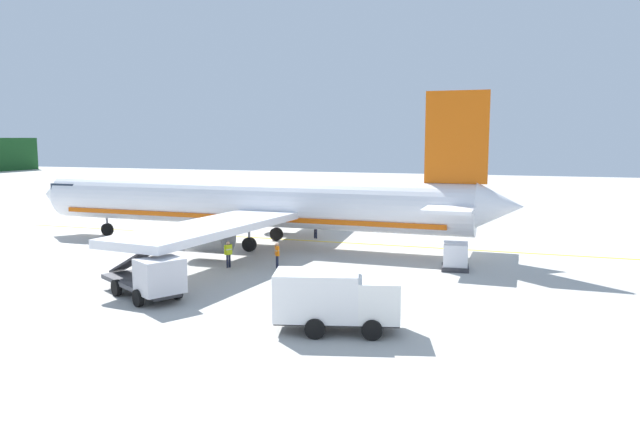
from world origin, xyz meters
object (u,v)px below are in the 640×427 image
(service_truck_fuel, at_px, (336,298))
(crew_marshaller, at_px, (316,226))
(cargo_container_mid, at_px, (455,257))
(service_truck_baggage, at_px, (151,278))
(airliner_foreground, at_px, (252,203))
(crew_loader_left, at_px, (228,252))
(crew_loader_right, at_px, (277,253))

(service_truck_fuel, height_order, crew_marshaller, service_truck_fuel)
(cargo_container_mid, distance_m, crew_marshaller, 15.40)
(service_truck_fuel, distance_m, service_truck_baggage, 11.03)
(service_truck_fuel, xyz_separation_m, crew_marshaller, (23.13, 8.82, -0.45))
(crew_marshaller, bearing_deg, service_truck_baggage, 174.51)
(airliner_foreground, xyz_separation_m, cargo_container_mid, (-4.12, -16.44, -2.51))
(crew_loader_left, bearing_deg, crew_marshaller, -7.91)
(service_truck_baggage, bearing_deg, crew_loader_right, -20.24)
(service_truck_fuel, relative_size, crew_loader_right, 3.39)
(service_truck_fuel, relative_size, crew_loader_left, 3.31)
(service_truck_fuel, bearing_deg, crew_marshaller, 20.87)
(service_truck_baggage, height_order, crew_marshaller, service_truck_baggage)
(service_truck_fuel, height_order, crew_loader_right, service_truck_fuel)
(crew_marshaller, height_order, crew_loader_left, crew_marshaller)
(cargo_container_mid, distance_m, crew_loader_right, 11.74)
(service_truck_baggage, relative_size, crew_loader_left, 3.64)
(service_truck_baggage, bearing_deg, airliner_foreground, 5.92)
(cargo_container_mid, bearing_deg, crew_loader_right, 105.91)
(crew_loader_left, bearing_deg, service_truck_fuel, -134.19)
(airliner_foreground, height_order, service_truck_fuel, airliner_foreground)
(airliner_foreground, height_order, cargo_container_mid, airliner_foreground)
(airliner_foreground, distance_m, crew_marshaller, 6.42)
(airliner_foreground, relative_size, crew_loader_left, 23.39)
(airliner_foreground, xyz_separation_m, service_truck_fuel, (-18.49, -12.59, -1.88))
(cargo_container_mid, relative_size, crew_marshaller, 1.07)
(crew_loader_right, bearing_deg, airliner_foreground, 35.07)
(cargo_container_mid, xyz_separation_m, crew_loader_right, (-3.22, 11.29, 0.14))
(crew_loader_left, height_order, crew_loader_right, crew_loader_left)
(service_truck_fuel, bearing_deg, crew_loader_right, 33.70)
(crew_marshaller, height_order, crew_loader_right, crew_marshaller)
(airliner_foreground, bearing_deg, crew_marshaller, -39.06)
(service_truck_baggage, height_order, crew_loader_right, service_truck_baggage)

